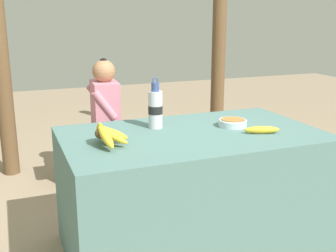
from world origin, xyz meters
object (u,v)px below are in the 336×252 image
object	(u,v)px
banana_bunch_ripe	(107,134)
water_bottle	(155,108)
wooden_bench	(136,139)
seated_vendor	(100,113)
banana_bunch_green	(179,120)
support_post_far	(219,34)
serving_bowl	(233,122)
loose_banana_front	(262,130)

from	to	relation	value
banana_bunch_ripe	water_bottle	size ratio (longest dim) A/B	0.94
wooden_bench	seated_vendor	xyz separation A→B (m)	(-0.31, -0.03, 0.26)
water_bottle	seated_vendor	distance (m)	1.08
banana_bunch_green	support_post_far	distance (m)	1.05
serving_bowl	loose_banana_front	size ratio (longest dim) A/B	0.84
water_bottle	loose_banana_front	xyz separation A→B (m)	(0.52, -0.34, -0.10)
serving_bowl	seated_vendor	world-z (taller)	seated_vendor
serving_bowl	seated_vendor	bearing A→B (deg)	114.81
serving_bowl	support_post_far	world-z (taller)	support_post_far
banana_bunch_ripe	water_bottle	world-z (taller)	water_bottle
wooden_bench	banana_bunch_ripe	bearing A→B (deg)	-112.58
loose_banana_front	support_post_far	xyz separation A→B (m)	(0.71, 1.86, 0.44)
loose_banana_front	serving_bowl	bearing A→B (deg)	110.99
loose_banana_front	seated_vendor	bearing A→B (deg)	114.28
serving_bowl	support_post_far	xyz separation A→B (m)	(0.78, 1.66, 0.44)
loose_banana_front	banana_bunch_green	world-z (taller)	loose_banana_front
banana_bunch_ripe	wooden_bench	xyz separation A→B (m)	(0.55, 1.32, -0.46)
wooden_bench	support_post_far	xyz separation A→B (m)	(1.02, 0.45, 0.86)
banana_bunch_ripe	wooden_bench	distance (m)	1.50
seated_vendor	loose_banana_front	bearing A→B (deg)	118.50
banana_bunch_ripe	loose_banana_front	xyz separation A→B (m)	(0.87, -0.09, -0.04)
banana_bunch_ripe	water_bottle	bearing A→B (deg)	34.82
banana_bunch_ripe	seated_vendor	world-z (taller)	seated_vendor
loose_banana_front	support_post_far	world-z (taller)	support_post_far
banana_bunch_green	support_post_far	bearing A→B (deg)	36.04
serving_bowl	wooden_bench	bearing A→B (deg)	101.19
banana_bunch_ripe	water_bottle	xyz separation A→B (m)	(0.35, 0.24, 0.05)
loose_banana_front	banana_bunch_green	size ratio (longest dim) A/B	0.73
serving_bowl	seated_vendor	distance (m)	1.32
loose_banana_front	wooden_bench	bearing A→B (deg)	102.61
banana_bunch_green	wooden_bench	bearing A→B (deg)	179.42
serving_bowl	banana_bunch_green	xyz separation A→B (m)	(0.16, 1.22, -0.29)
banana_bunch_ripe	banana_bunch_green	xyz separation A→B (m)	(0.96, 1.32, -0.33)
wooden_bench	support_post_far	size ratio (longest dim) A/B	0.57
loose_banana_front	wooden_bench	distance (m)	1.51
serving_bowl	support_post_far	size ratio (longest dim) A/B	0.07
wooden_bench	support_post_far	bearing A→B (deg)	23.51
serving_bowl	wooden_bench	size ratio (longest dim) A/B	0.13
wooden_bench	banana_bunch_green	xyz separation A→B (m)	(0.41, -0.00, 0.13)
loose_banana_front	water_bottle	bearing A→B (deg)	146.88
banana_bunch_ripe	banana_bunch_green	bearing A→B (deg)	54.05
support_post_far	water_bottle	bearing A→B (deg)	-128.76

